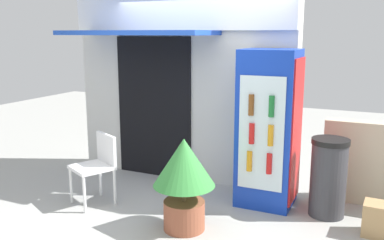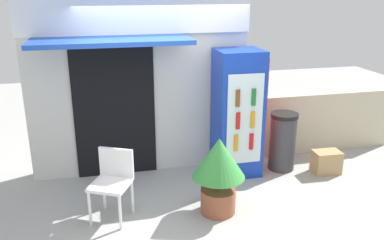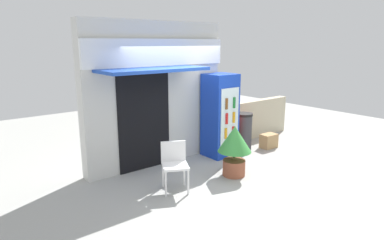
% 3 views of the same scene
% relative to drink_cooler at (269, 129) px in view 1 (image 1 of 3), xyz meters
% --- Properties ---
extents(ground, '(16.00, 16.00, 0.00)m').
position_rel_drink_cooler_xyz_m(ground, '(-1.02, -0.88, -0.95)').
color(ground, '#A3A39E').
extents(storefront_building, '(3.25, 1.14, 3.00)m').
position_rel_drink_cooler_xyz_m(storefront_building, '(-1.42, 0.47, 0.60)').
color(storefront_building, silver).
rests_on(storefront_building, ground).
extents(drink_cooler, '(0.68, 0.67, 1.89)m').
position_rel_drink_cooler_xyz_m(drink_cooler, '(0.00, 0.00, 0.00)').
color(drink_cooler, '#1438B2').
rests_on(drink_cooler, ground).
extents(plastic_chair, '(0.60, 0.60, 0.86)m').
position_rel_drink_cooler_xyz_m(plastic_chair, '(-1.90, -0.85, -0.43)').
color(plastic_chair, white).
rests_on(plastic_chair, ground).
extents(potted_plant_near_shop, '(0.66, 0.66, 1.01)m').
position_rel_drink_cooler_xyz_m(potted_plant_near_shop, '(-0.62, -1.07, -0.33)').
color(potted_plant_near_shop, '#995138').
rests_on(potted_plant_near_shop, ground).
extents(trash_bin, '(0.42, 0.42, 0.91)m').
position_rel_drink_cooler_xyz_m(trash_bin, '(0.73, -0.06, -0.49)').
color(trash_bin, '#38383D').
rests_on(trash_bin, ground).
extents(cardboard_box, '(0.42, 0.29, 0.35)m').
position_rel_drink_cooler_xyz_m(cardboard_box, '(1.34, -0.36, -0.77)').
color(cardboard_box, tan).
rests_on(cardboard_box, ground).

